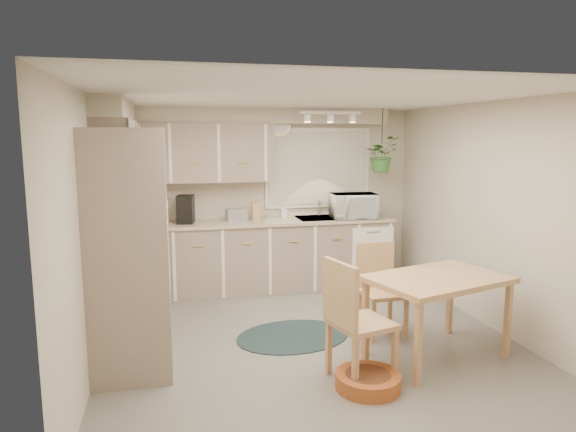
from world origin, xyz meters
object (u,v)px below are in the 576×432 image
object	(u,v)px
dining_table	(436,317)
braided_rug	(293,336)
pet_bed	(368,381)
chair_left	(362,320)
chair_back	(383,291)
microwave	(354,203)

from	to	relation	value
dining_table	braided_rug	bearing A→B (deg)	147.14
braided_rug	pet_bed	xyz separation A→B (m)	(0.34, -1.20, 0.06)
braided_rug	pet_bed	distance (m)	1.25
chair_left	braided_rug	distance (m)	1.19
braided_rug	chair_back	bearing A→B (deg)	-8.83
chair_back	braided_rug	xyz separation A→B (m)	(-0.91, 0.14, -0.46)
chair_left	chair_back	distance (m)	1.05
dining_table	chair_left	distance (m)	0.88
pet_bed	microwave	distance (m)	3.14
pet_bed	dining_table	bearing A→B (deg)	27.65
dining_table	microwave	distance (m)	2.48
braided_rug	pet_bed	bearing A→B (deg)	-74.33
chair_back	pet_bed	size ratio (longest dim) A/B	1.74
chair_back	microwave	distance (m)	1.90
chair_left	braided_rug	world-z (taller)	chair_left
microwave	dining_table	bearing A→B (deg)	-86.47
chair_left	dining_table	bearing A→B (deg)	92.77
dining_table	microwave	xyz separation A→B (m)	(0.05, 2.37, 0.76)
pet_bed	microwave	bearing A→B (deg)	72.34
dining_table	microwave	world-z (taller)	microwave
chair_left	chair_back	xyz separation A→B (m)	(0.57, 0.88, -0.05)
chair_back	braided_rug	distance (m)	1.03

